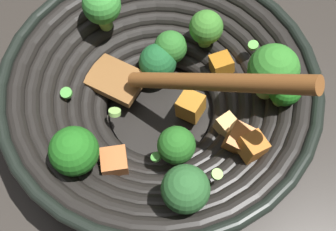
{
  "coord_description": "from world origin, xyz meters",
  "views": [
    {
      "loc": [
        -0.25,
        0.05,
        0.48
      ],
      "look_at": [
        -0.02,
        -0.01,
        0.03
      ],
      "focal_mm": 45.64,
      "sensor_mm": 36.0,
      "label": 1
    }
  ],
  "objects": [
    {
      "name": "ground_plane",
      "position": [
        0.0,
        0.0,
        0.0
      ],
      "size": [
        4.0,
        4.0,
        0.0
      ],
      "primitive_type": "plane",
      "color": "#332D28"
    },
    {
      "name": "wok",
      "position": [
        -0.0,
        -0.0,
        0.06
      ],
      "size": [
        0.4,
        0.37,
        0.2
      ],
      "color": "black",
      "rests_on": "ground"
    }
  ]
}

